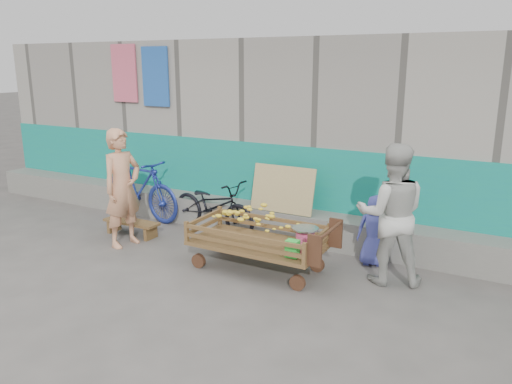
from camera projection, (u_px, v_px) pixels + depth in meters
The scene contains 9 objects.
ground at pixel (178, 292), 5.88m from camera, with size 80.00×80.00×0.00m, color #4E4B47.
building_wall at pixel (312, 130), 8.96m from camera, with size 12.00×3.50×3.00m.
banana_cart at pixel (255, 230), 6.41m from camera, with size 1.87×0.85×0.80m.
bench at pixel (132, 225), 7.81m from camera, with size 0.94×0.28×0.23m.
vendor_man at pixel (123, 188), 7.22m from camera, with size 0.63×0.41×1.73m, color tan.
woman at pixel (391, 214), 5.98m from camera, with size 0.84×0.65×1.72m, color #BABAB3.
child at pixel (375, 231), 6.58m from camera, with size 0.47×0.30×0.96m, color #484FB7.
bicycle_dark at pixel (213, 206), 7.90m from camera, with size 0.57×1.64×0.86m, color black.
bicycle_blue at pixel (140, 188), 8.58m from camera, with size 0.51×1.79×1.07m, color navy.
Camera 1 is at (3.39, -4.30, 2.61)m, focal length 35.00 mm.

